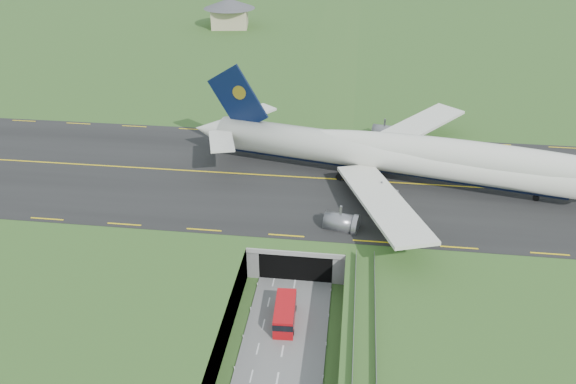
# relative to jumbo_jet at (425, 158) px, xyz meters

# --- Properties ---
(ground) EXTENTS (900.00, 900.00, 0.00)m
(ground) POSITION_rel_jumbo_jet_xyz_m (-21.73, -33.32, -11.58)
(ground) COLOR #315923
(ground) RESTS_ON ground
(airfield_deck) EXTENTS (800.00, 800.00, 6.00)m
(airfield_deck) POSITION_rel_jumbo_jet_xyz_m (-21.73, -33.32, -8.58)
(airfield_deck) COLOR gray
(airfield_deck) RESTS_ON ground
(trench_road) EXTENTS (12.00, 75.00, 0.20)m
(trench_road) POSITION_rel_jumbo_jet_xyz_m (-21.73, -40.82, -11.48)
(trench_road) COLOR slate
(trench_road) RESTS_ON ground
(taxiway) EXTENTS (800.00, 44.00, 0.18)m
(taxiway) POSITION_rel_jumbo_jet_xyz_m (-21.73, -0.32, -5.49)
(taxiway) COLOR black
(taxiway) RESTS_ON airfield_deck
(tunnel_portal) EXTENTS (17.00, 22.30, 6.00)m
(tunnel_portal) POSITION_rel_jumbo_jet_xyz_m (-21.73, -16.61, -8.25)
(tunnel_portal) COLOR gray
(tunnel_portal) RESTS_ON ground
(jumbo_jet) EXTENTS (97.38, 61.32, 20.71)m
(jumbo_jet) POSITION_rel_jumbo_jet_xyz_m (0.00, 0.00, 0.00)
(jumbo_jet) COLOR silver
(jumbo_jet) RESTS_ON ground
(shuttle_tram) EXTENTS (3.36, 8.04, 3.22)m
(shuttle_tram) POSITION_rel_jumbo_jet_xyz_m (-22.16, -35.33, -9.81)
(shuttle_tram) COLOR #B40C11
(shuttle_tram) RESTS_ON ground
(service_building) EXTENTS (22.79, 22.79, 10.98)m
(service_building) POSITION_rel_jumbo_jet_xyz_m (-64.88, 124.47, 0.92)
(service_building) COLOR #C1B18B
(service_building) RESTS_ON ground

